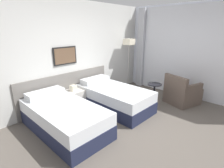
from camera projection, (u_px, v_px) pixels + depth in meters
ground_plane at (139, 130)px, 3.63m from camera, size 16.00×16.00×0.00m
wall_headboard at (75, 56)px, 4.62m from camera, size 10.00×0.10×2.70m
wall_window at (197, 53)px, 4.93m from camera, size 0.21×4.62×2.70m
bed_near_door at (64, 117)px, 3.54m from camera, size 1.01×1.95×0.68m
bed_near_window at (114, 97)px, 4.55m from camera, size 1.01×1.95×0.68m
nightstand at (74, 99)px, 4.52m from camera, size 0.47×0.42×0.63m
floor_lamp at (129, 46)px, 5.59m from camera, size 0.28×0.28×1.69m
side_table at (154, 90)px, 4.75m from camera, size 0.38×0.38×0.58m
armchair at (182, 93)px, 4.84m from camera, size 0.94×0.92×0.82m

